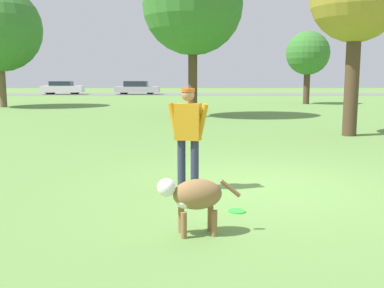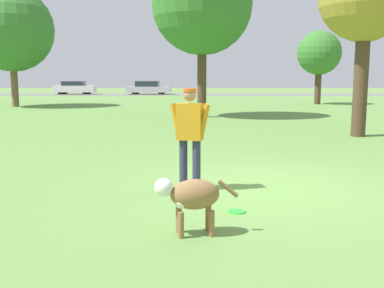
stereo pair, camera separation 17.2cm
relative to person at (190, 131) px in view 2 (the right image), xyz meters
name	(u,v)px [view 2 (the right image)]	position (x,y,z in m)	size (l,w,h in m)	color
ground_plane	(261,188)	(1.16, 0.15, -0.95)	(120.00, 120.00, 0.00)	#608C42
far_road_strip	(208,94)	(1.16, 37.41, -0.95)	(120.00, 6.00, 0.01)	slate
person	(190,131)	(0.00, 0.00, 0.00)	(0.66, 0.32, 1.62)	#2D334C
dog	(191,196)	(0.04, -2.05, -0.49)	(0.98, 0.44, 0.68)	olive
frisbee	(237,211)	(0.65, -1.19, -0.94)	(0.23, 0.23, 0.02)	#33D838
tree_far_left	(11,30)	(-10.62, 19.44, 3.49)	(4.83, 4.83, 6.87)	brown
tree_far_right	(319,53)	(7.86, 22.04, 2.26)	(2.77, 2.77, 4.64)	#4C3826
tree_mid_center	(202,4)	(0.32, 12.86, 3.88)	(4.33, 4.33, 7.01)	#4C3826
parked_car_white	(75,88)	(-12.00, 37.45, -0.31)	(4.01, 1.83, 1.28)	white
parked_car_silver	(148,88)	(-4.69, 37.40, -0.32)	(4.36, 1.88, 1.30)	#B7B7BC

